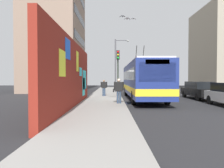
{
  "coord_description": "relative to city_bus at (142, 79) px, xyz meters",
  "views": [
    {
      "loc": [
        -17.35,
        0.92,
        1.84
      ],
      "look_at": [
        2.56,
        0.9,
        1.34
      ],
      "focal_mm": 33.13,
      "sensor_mm": 36.0,
      "label": 1
    }
  ],
  "objects": [
    {
      "name": "city_bus",
      "position": [
        0.0,
        0.0,
        0.0
      ],
      "size": [
        12.34,
        2.64,
        5.01
      ],
      "color": "navy",
      "rests_on": "ground_plane"
    },
    {
      "name": "curbside_puddle",
      "position": [
        -2.75,
        1.2,
        -1.79
      ],
      "size": [
        1.84,
        1.84,
        0.0
      ],
      "primitive_type": "cylinder",
      "color": "black",
      "rests_on": "ground_plane"
    },
    {
      "name": "pedestrian_at_curb",
      "position": [
        -4.32,
        2.24,
        -0.64
      ],
      "size": [
        0.23,
        0.76,
        1.7
      ],
      "color": "#2D3F59",
      "rests_on": "sidewalk_slab"
    },
    {
      "name": "street_lamp",
      "position": [
        8.1,
        2.05,
        2.23
      ],
      "size": [
        0.44,
        1.82,
        6.76
      ],
      "color": "#4C4C51",
      "rests_on": "sidewalk_slab"
    },
    {
      "name": "traffic_light",
      "position": [
        0.71,
        2.15,
        1.26
      ],
      "size": [
        0.49,
        0.28,
        4.34
      ],
      "color": "#2D382D",
      "rests_on": "sidewalk_slab"
    },
    {
      "name": "building_far_left",
      "position": [
        12.17,
        11.0,
        8.87
      ],
      "size": [
        11.24,
        7.22,
        21.33
      ],
      "color": "gray",
      "rests_on": "ground_plane"
    },
    {
      "name": "parked_car_black",
      "position": [
        0.26,
        -5.2,
        -0.96
      ],
      "size": [
        4.92,
        1.73,
        1.58
      ],
      "color": "black",
      "rests_on": "ground_plane"
    },
    {
      "name": "graffiti_wall",
      "position": [
        -5.67,
        5.15,
        0.28
      ],
      "size": [
        12.85,
        0.32,
        4.15
      ],
      "color": "maroon",
      "rests_on": "ground_plane"
    },
    {
      "name": "flying_pigeons",
      "position": [
        -0.86,
        1.36,
        6.07
      ],
      "size": [
        9.09,
        3.29,
        3.0
      ],
      "color": "slate"
    },
    {
      "name": "sidewalk_slab",
      "position": [
        -1.11,
        3.4,
        -1.72
      ],
      "size": [
        48.0,
        3.2,
        0.15
      ],
      "primitive_type": "cube",
      "color": "gray",
      "rests_on": "ground_plane"
    },
    {
      "name": "pedestrian_midblock",
      "position": [
        1.89,
        3.5,
        -0.72
      ],
      "size": [
        0.22,
        0.65,
        1.59
      ],
      "color": "#2D3F59",
      "rests_on": "sidewalk_slab"
    },
    {
      "name": "ground_plane",
      "position": [
        -1.11,
        1.8,
        -1.8
      ],
      "size": [
        80.0,
        80.0,
        0.0
      ],
      "primitive_type": "plane",
      "color": "#232326"
    }
  ]
}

